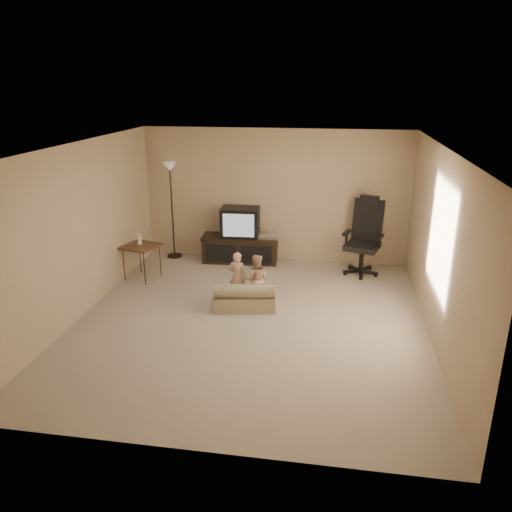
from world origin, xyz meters
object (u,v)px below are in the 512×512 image
Objects in this scene: side_table at (141,246)px; floor_lamp at (171,189)px; tv_stand at (241,239)px; office_chair at (363,246)px; toddler_left at (237,277)px; toddler_right at (256,279)px; child_sofa at (245,298)px.

side_table is 1.45m from floor_lamp.
tv_stand reaches higher than side_table.
office_chair is 3.76m from floor_lamp.
tv_stand is 1.86m from toddler_left.
side_table reaches higher than toddler_left.
side_table is at bearing -22.69° from toddler_right.
toddler_left is (1.65, -1.89, -0.95)m from floor_lamp.
side_table reaches higher than child_sofa.
toddler_left is at bearing 111.19° from child_sofa.
office_chair reaches higher than side_table.
child_sofa is at bearing -49.94° from floor_lamp.
toddler_left is 1.02× the size of toddler_right.
side_table is at bearing 144.57° from child_sofa.
toddler_right is at bearing -118.50° from office_chair.
side_table is at bearing -98.65° from floor_lamp.
office_chair reaches higher than toddler_right.
floor_lamp is 1.86× the size of child_sofa.
toddler_right is (-1.69, -1.61, -0.10)m from office_chair.
toddler_left is 0.30m from toddler_right.
toddler_right is (1.95, -1.92, -0.96)m from floor_lamp.
child_sofa is (2.00, -0.94, -0.41)m from side_table.
child_sofa is (0.46, -2.10, -0.26)m from tv_stand.
office_chair is 3.94m from side_table.
office_chair reaches higher than toddler_left.
child_sofa is 1.23× the size of toddler_left.
tv_stand is at bearing -2.45° from floor_lamp.
tv_stand is 1.64m from floor_lamp.
tv_stand is 0.81× the size of floor_lamp.
office_chair is at bearing -4.88° from floor_lamp.
toddler_right is (0.14, 0.24, 0.22)m from child_sofa.
tv_stand is at bearing 92.11° from child_sofa.
side_table is 1.04× the size of toddler_right.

